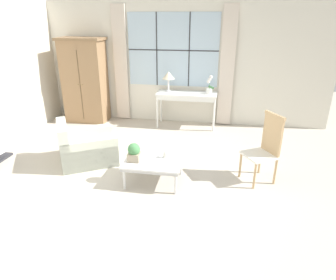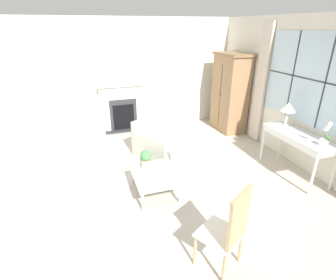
% 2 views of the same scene
% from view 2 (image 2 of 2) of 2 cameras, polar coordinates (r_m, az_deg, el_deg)
% --- Properties ---
extents(ground_plane, '(14.00, 14.00, 0.00)m').
position_cam_2_polar(ground_plane, '(4.68, -3.61, -10.10)').
color(ground_plane, '#BCB2A3').
extents(wall_back_windowed, '(7.20, 0.14, 2.80)m').
position_cam_2_polar(wall_back_windowed, '(5.59, 27.84, 8.69)').
color(wall_back_windowed, silver).
rests_on(wall_back_windowed, ground_plane).
extents(wall_left, '(0.06, 7.20, 2.80)m').
position_cam_2_polar(wall_left, '(7.08, -5.53, 13.85)').
color(wall_left, silver).
rests_on(wall_left, ground_plane).
extents(fireplace, '(0.34, 1.21, 2.12)m').
position_cam_2_polar(fireplace, '(7.01, -9.89, 7.75)').
color(fireplace, '#2D2D33').
rests_on(fireplace, ground_plane).
extents(armoire, '(1.05, 0.61, 1.98)m').
position_cam_2_polar(armoire, '(7.06, 13.33, 9.97)').
color(armoire, '#93704C').
rests_on(armoire, ground_plane).
extents(console_table, '(1.38, 0.53, 0.80)m').
position_cam_2_polar(console_table, '(5.30, 26.58, 0.26)').
color(console_table, white).
rests_on(console_table, ground_plane).
extents(table_lamp, '(0.29, 0.29, 0.47)m').
position_cam_2_polar(table_lamp, '(5.48, 24.70, 6.39)').
color(table_lamp, silver).
rests_on(table_lamp, console_table).
extents(potted_orchid, '(0.18, 0.14, 0.42)m').
position_cam_2_polar(potted_orchid, '(4.90, 31.03, 0.65)').
color(potted_orchid, white).
rests_on(potted_orchid, console_table).
extents(armchair_upholstered, '(1.23, 1.18, 0.76)m').
position_cam_2_polar(armchair_upholstered, '(5.64, -1.81, -0.85)').
color(armchair_upholstered, beige).
rests_on(armchair_upholstered, ground_plane).
extents(side_chair_wooden, '(0.60, 0.60, 1.09)m').
position_cam_2_polar(side_chair_wooden, '(3.05, 13.18, -18.10)').
color(side_chair_wooden, white).
rests_on(side_chair_wooden, ground_plane).
extents(coffee_table, '(0.88, 0.70, 0.38)m').
position_cam_2_polar(coffee_table, '(4.34, -2.92, -7.74)').
color(coffee_table, silver).
rests_on(coffee_table, ground_plane).
extents(potted_plant_small, '(0.19, 0.19, 0.29)m').
position_cam_2_polar(potted_plant_small, '(4.48, -4.83, -4.04)').
color(potted_plant_small, tan).
rests_on(potted_plant_small, coffee_table).
extents(pillar_candle, '(0.10, 0.10, 0.12)m').
position_cam_2_polar(pillar_candle, '(4.19, -0.81, -7.52)').
color(pillar_candle, silver).
rests_on(pillar_candle, coffee_table).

